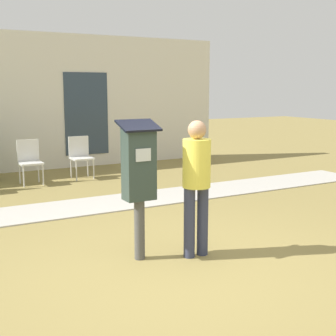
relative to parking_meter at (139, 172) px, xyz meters
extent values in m
plane|color=olive|center=(0.21, -0.41, -1.02)|extent=(40.00, 40.00, 0.00)
cube|color=#B7B2A8|center=(0.21, 2.57, -1.01)|extent=(12.00, 1.10, 0.02)
cube|color=silver|center=(0.21, 6.54, 0.58)|extent=(10.00, 0.24, 3.20)
cube|color=#2D3D4C|center=(1.61, 6.41, 0.28)|extent=(1.10, 0.02, 2.00)
cylinder|color=#4C4C4C|center=(0.00, 0.00, -0.67)|extent=(0.12, 0.12, 0.70)
cube|color=#2D3D38|center=(0.00, 0.00, 0.08)|extent=(0.34, 0.22, 0.80)
cube|color=silver|center=(0.00, -0.12, 0.20)|extent=(0.18, 0.01, 0.14)
cube|color=black|center=(0.00, 0.00, 0.51)|extent=(0.44, 0.31, 0.12)
cylinder|color=#333851|center=(0.53, -0.22, -0.61)|extent=(0.13, 0.13, 0.82)
cylinder|color=#333851|center=(0.71, -0.22, -0.61)|extent=(0.13, 0.13, 0.82)
cylinder|color=#EADB4C|center=(0.62, -0.22, 0.08)|extent=(0.32, 0.32, 0.55)
sphere|color=tan|center=(0.62, -0.22, 0.46)|extent=(0.21, 0.21, 0.21)
cylinder|color=silver|center=(-0.33, 4.62, -0.81)|extent=(0.03, 0.03, 0.42)
cylinder|color=silver|center=(0.05, 4.62, -0.81)|extent=(0.03, 0.03, 0.42)
cylinder|color=silver|center=(-0.33, 5.00, -0.81)|extent=(0.03, 0.03, 0.42)
cylinder|color=silver|center=(0.05, 5.00, -0.81)|extent=(0.03, 0.03, 0.42)
cube|color=silver|center=(-0.14, 4.81, -0.58)|extent=(0.44, 0.44, 0.04)
cube|color=silver|center=(-0.14, 5.01, -0.34)|extent=(0.44, 0.04, 0.44)
cylinder|color=silver|center=(0.78, 4.74, -0.81)|extent=(0.03, 0.03, 0.42)
cylinder|color=silver|center=(1.16, 4.74, -0.81)|extent=(0.03, 0.03, 0.42)
cylinder|color=silver|center=(0.78, 5.12, -0.81)|extent=(0.03, 0.03, 0.42)
cylinder|color=silver|center=(1.16, 5.12, -0.81)|extent=(0.03, 0.03, 0.42)
cube|color=silver|center=(0.97, 4.93, -0.58)|extent=(0.44, 0.44, 0.04)
cube|color=silver|center=(0.97, 5.13, -0.34)|extent=(0.44, 0.04, 0.44)
camera|label=1|loc=(-2.18, -4.64, 0.93)|focal=50.00mm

